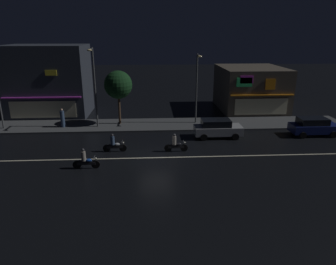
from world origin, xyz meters
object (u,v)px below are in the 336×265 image
Objects in this scene: streetlamp_east at (197,83)px; traffic_cone at (233,131)px; pedestrian_on_sidewalk at (63,119)px; motorcycle_lead at (114,144)px; motorcycle_opposite_lane at (175,144)px; parked_car_trailing at (217,128)px; motorcycle_following at (85,160)px; parked_car_near_kerb at (314,126)px; streetlamp_mid at (94,82)px.

traffic_cone is at bearing -47.39° from streetlamp_east.
motorcycle_lead is at bearing 19.96° from pedestrian_on_sidewalk.
pedestrian_on_sidewalk is 0.99× the size of motorcycle_opposite_lane.
motorcycle_opposite_lane is 3.45× the size of traffic_cone.
parked_car_trailing is 2.26× the size of motorcycle_opposite_lane.
streetlamp_east is 13.87m from pedestrian_on_sidewalk.
motorcycle_following is (4.12, -9.81, -0.37)m from pedestrian_on_sidewalk.
traffic_cone is (-7.35, 0.85, -0.59)m from parked_car_near_kerb.
parked_car_trailing is 2.26× the size of motorcycle_following.
pedestrian_on_sidewalk reaches higher than motorcycle_following.
motorcycle_following is at bearing -149.96° from traffic_cone.
traffic_cone is (10.72, 4.02, -0.36)m from motorcycle_lead.
parked_car_trailing is (-9.04, -0.07, 0.00)m from parked_car_near_kerb.
streetlamp_east reaches higher than motorcycle_lead.
parked_car_trailing is at bearing 25.54° from motorcycle_lead.
motorcycle_lead is at bearing 9.95° from parked_car_near_kerb.
streetlamp_mid reaches higher than motorcycle_lead.
motorcycle_following is at bearing -150.99° from motorcycle_opposite_lane.
pedestrian_on_sidewalk is at bearing -66.47° from motorcycle_following.
streetlamp_east is 1.64× the size of parked_car_near_kerb.
parked_car_trailing is 7.82× the size of traffic_cone.
pedestrian_on_sidewalk is 12.76m from motorcycle_opposite_lane.
motorcycle_following is 14.30m from traffic_cone.
motorcycle_following is at bearing 17.73° from parked_car_near_kerb.
motorcycle_opposite_lane is (7.29, -6.70, -4.00)m from streetlamp_mid.
streetlamp_mid is 4.05× the size of motorcycle_opposite_lane.
streetlamp_east is 11.71m from parked_car_near_kerb.
motorcycle_following is at bearing -149.72° from parked_car_trailing.
motorcycle_following is at bearing 1.84° from pedestrian_on_sidewalk.
pedestrian_on_sidewalk is 16.73m from traffic_cone.
pedestrian_on_sidewalk is 8.84m from motorcycle_lead.
streetlamp_east is 6.04m from traffic_cone.
parked_car_near_kerb reaches higher than traffic_cone.
pedestrian_on_sidewalk is 0.99× the size of motorcycle_lead.
motorcycle_opposite_lane is at bearing -42.62° from streetlamp_mid.
streetlamp_mid is 4.05× the size of motorcycle_lead.
parked_car_near_kerb is 2.26× the size of motorcycle_lead.
motorcycle_opposite_lane is at bearing 3.67° from motorcycle_lead.
streetlamp_mid reaches higher than motorcycle_opposite_lane.
pedestrian_on_sidewalk is 24.11m from parked_car_near_kerb.
motorcycle_following is (-1.66, -3.14, 0.00)m from motorcycle_lead.
pedestrian_on_sidewalk reaches higher than parked_car_trailing.
traffic_cone is at bearing -10.54° from streetlamp_mid.
streetlamp_east is at bearing 5.02° from streetlamp_mid.
streetlamp_east is at bearing 50.30° from motorcycle_lead.
parked_car_near_kerb is at bearing -9.14° from streetlamp_mid.
streetlamp_mid is at bearing -85.09° from motorcycle_following.
parked_car_trailing reaches higher than traffic_cone.
streetlamp_mid is 10.42m from motorcycle_following.
parked_car_trailing is 2.02m from traffic_cone.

